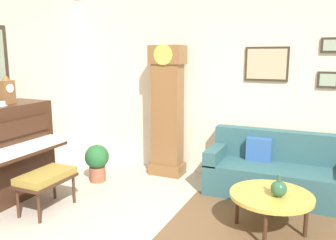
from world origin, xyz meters
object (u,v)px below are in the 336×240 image
object	(u,v)px
grandfather_clock	(167,114)
potted_plant	(97,160)
piano_bench	(46,178)
coffee_table	(271,197)
teacup	(2,104)
green_jug	(279,189)
couch	(279,172)
mantel_clock	(7,90)

from	to	relation	value
grandfather_clock	potted_plant	size ratio (longest dim) A/B	3.62
piano_bench	coffee_table	size ratio (longest dim) A/B	0.80
teacup	potted_plant	xyz separation A→B (m)	(0.60, 1.07, -0.96)
coffee_table	green_jug	distance (m)	0.14
coffee_table	potted_plant	distance (m)	2.63
grandfather_clock	green_jug	bearing A→B (deg)	-34.16
coffee_table	potted_plant	bearing A→B (deg)	169.52
teacup	piano_bench	bearing A→B (deg)	-0.11
grandfather_clock	coffee_table	world-z (taller)	grandfather_clock
green_jug	couch	bearing A→B (deg)	95.66
piano_bench	potted_plant	size ratio (longest dim) A/B	1.25
piano_bench	teacup	size ratio (longest dim) A/B	6.03
mantel_clock	potted_plant	size ratio (longest dim) A/B	0.68
piano_bench	coffee_table	xyz separation A→B (m)	(2.56, 0.60, -0.02)
couch	teacup	bearing A→B (deg)	-152.34
piano_bench	couch	size ratio (longest dim) A/B	0.37
coffee_table	mantel_clock	bearing A→B (deg)	-172.94
piano_bench	couch	bearing A→B (deg)	33.20
grandfather_clock	potted_plant	distance (m)	1.28
couch	mantel_clock	xyz separation A→B (m)	(-3.27, -1.47, 1.11)
teacup	green_jug	bearing A→B (deg)	9.63
couch	coffee_table	xyz separation A→B (m)	(0.03, -1.06, 0.07)
piano_bench	couch	world-z (taller)	couch
couch	mantel_clock	world-z (taller)	mantel_clock
green_jug	potted_plant	distance (m)	2.72
grandfather_clock	teacup	bearing A→B (deg)	-128.59
mantel_clock	teacup	size ratio (longest dim) A/B	3.28
piano_bench	teacup	bearing A→B (deg)	179.89
couch	piano_bench	bearing A→B (deg)	-146.80
coffee_table	mantel_clock	xyz separation A→B (m)	(-3.31, -0.41, 1.04)
potted_plant	couch	bearing A→B (deg)	12.79
couch	teacup	distance (m)	3.69
mantel_clock	teacup	world-z (taller)	mantel_clock
coffee_table	green_jug	bearing A→B (deg)	-28.54
mantel_clock	potted_plant	bearing A→B (deg)	51.05
piano_bench	grandfather_clock	size ratio (longest dim) A/B	0.34
coffee_table	mantel_clock	distance (m)	3.49
couch	grandfather_clock	bearing A→B (deg)	175.28
grandfather_clock	couch	world-z (taller)	grandfather_clock
mantel_clock	potted_plant	xyz separation A→B (m)	(0.72, 0.89, -1.10)
grandfather_clock	potted_plant	xyz separation A→B (m)	(-0.83, -0.72, -0.64)
teacup	green_jug	size ratio (longest dim) A/B	0.48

